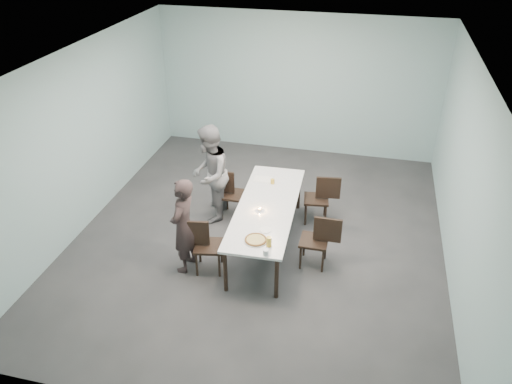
% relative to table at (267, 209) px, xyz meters
% --- Properties ---
extents(ground, '(7.00, 7.00, 0.00)m').
position_rel_table_xyz_m(ground, '(-0.16, 0.20, -0.69)').
color(ground, '#333335').
rests_on(ground, ground).
extents(room_shell, '(6.02, 7.02, 3.01)m').
position_rel_table_xyz_m(room_shell, '(-0.16, 0.20, 1.33)').
color(room_shell, '#95B8BB').
rests_on(room_shell, ground).
extents(table, '(0.99, 2.63, 0.75)m').
position_rel_table_xyz_m(table, '(0.00, 0.00, 0.00)').
color(table, white).
rests_on(table, ground).
extents(chair_near_left, '(0.64, 0.49, 0.87)m').
position_rel_table_xyz_m(chair_near_left, '(-0.79, -0.83, -0.19)').
color(chair_near_left, black).
rests_on(chair_near_left, ground).
extents(chair_far_left, '(0.61, 0.42, 0.87)m').
position_rel_table_xyz_m(chair_far_left, '(-0.84, 0.72, -0.19)').
color(chair_far_left, black).
rests_on(chair_far_left, ground).
extents(chair_near_right, '(0.61, 0.42, 0.87)m').
position_rel_table_xyz_m(chair_near_right, '(0.89, -0.32, -0.19)').
color(chair_near_right, black).
rests_on(chair_near_right, ground).
extents(chair_far_right, '(0.64, 0.47, 0.87)m').
position_rel_table_xyz_m(chair_far_right, '(0.76, 0.92, -0.19)').
color(chair_far_right, black).
rests_on(chair_far_right, ground).
extents(diner_near, '(0.41, 0.58, 1.54)m').
position_rel_table_xyz_m(diner_near, '(-1.07, -0.86, 0.07)').
color(diner_near, black).
rests_on(diner_near, ground).
extents(diner_far, '(0.74, 0.91, 1.74)m').
position_rel_table_xyz_m(diner_far, '(-1.12, 0.57, 0.18)').
color(diner_far, slate).
rests_on(diner_far, ground).
extents(pizza, '(0.34, 0.34, 0.04)m').
position_rel_table_xyz_m(pizza, '(0.05, -0.95, 0.08)').
color(pizza, white).
rests_on(pizza, table).
extents(side_plate, '(0.18, 0.18, 0.01)m').
position_rel_table_xyz_m(side_plate, '(0.13, -0.66, 0.06)').
color(side_plate, white).
rests_on(side_plate, table).
extents(beer_glass, '(0.08, 0.08, 0.15)m').
position_rel_table_xyz_m(beer_glass, '(0.26, -1.02, 0.13)').
color(beer_glass, gold).
rests_on(beer_glass, table).
extents(water_tumbler, '(0.08, 0.08, 0.09)m').
position_rel_table_xyz_m(water_tumbler, '(0.26, -1.23, 0.10)').
color(water_tumbler, silver).
rests_on(water_tumbler, table).
extents(tealight, '(0.06, 0.06, 0.05)m').
position_rel_table_xyz_m(tealight, '(-0.07, -0.18, 0.08)').
color(tealight, silver).
rests_on(tealight, table).
extents(amber_tumbler, '(0.07, 0.07, 0.08)m').
position_rel_table_xyz_m(amber_tumbler, '(-0.06, 0.72, 0.10)').
color(amber_tumbler, gold).
rests_on(amber_tumbler, table).
extents(menu, '(0.31, 0.23, 0.01)m').
position_rel_table_xyz_m(menu, '(-0.25, 0.82, 0.06)').
color(menu, silver).
rests_on(menu, table).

